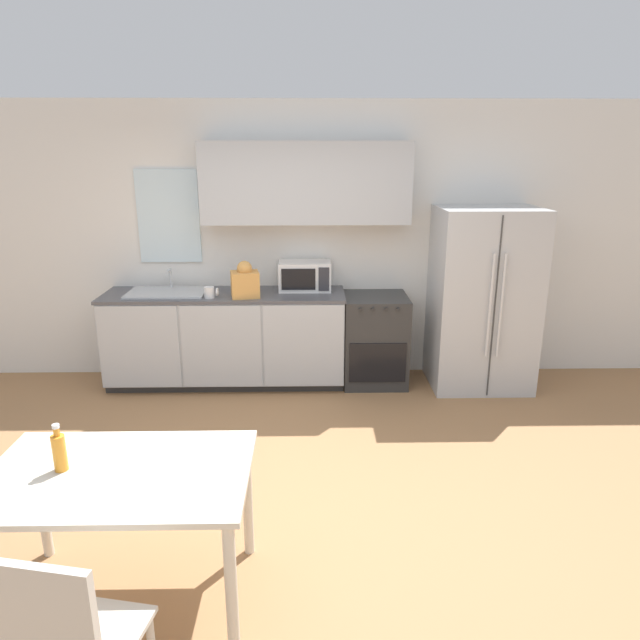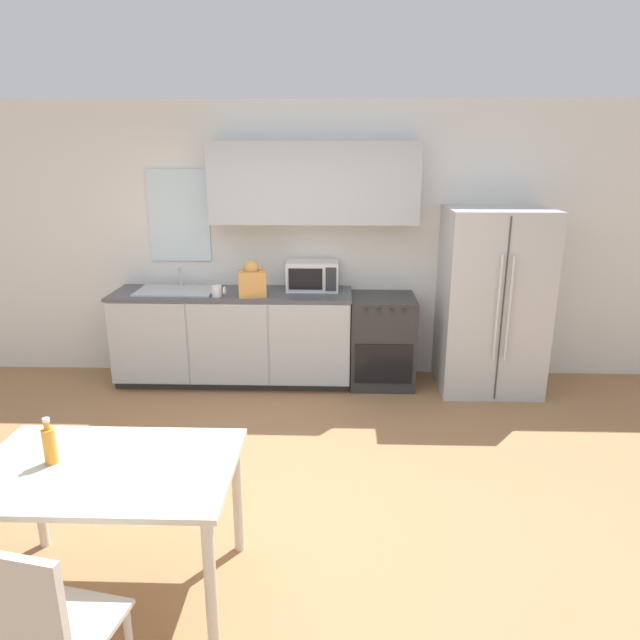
{
  "view_description": "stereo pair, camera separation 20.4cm",
  "coord_description": "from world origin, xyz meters",
  "px_view_note": "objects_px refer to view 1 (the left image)",
  "views": [
    {
      "loc": [
        0.27,
        -3.44,
        2.24
      ],
      "look_at": [
        0.35,
        0.55,
        1.05
      ],
      "focal_mm": 32.0,
      "sensor_mm": 36.0,
      "label": 1
    },
    {
      "loc": [
        0.47,
        -3.44,
        2.24
      ],
      "look_at": [
        0.35,
        0.55,
        1.05
      ],
      "focal_mm": 32.0,
      "sensor_mm": 36.0,
      "label": 2
    }
  ],
  "objects_px": {
    "oven_range": "(375,340)",
    "microwave": "(305,276)",
    "drink_bottle": "(59,451)",
    "coffee_mug": "(210,292)",
    "dining_table": "(119,489)",
    "refrigerator": "(483,299)"
  },
  "relations": [
    {
      "from": "refrigerator",
      "to": "dining_table",
      "type": "height_order",
      "value": "refrigerator"
    },
    {
      "from": "microwave",
      "to": "drink_bottle",
      "type": "bearing_deg",
      "value": -111.45
    },
    {
      "from": "microwave",
      "to": "coffee_mug",
      "type": "xyz_separation_m",
      "value": [
        -0.87,
        -0.3,
        -0.09
      ]
    },
    {
      "from": "oven_range",
      "to": "coffee_mug",
      "type": "distance_m",
      "value": 1.66
    },
    {
      "from": "coffee_mug",
      "to": "dining_table",
      "type": "height_order",
      "value": "coffee_mug"
    },
    {
      "from": "microwave",
      "to": "dining_table",
      "type": "distance_m",
      "value": 3.15
    },
    {
      "from": "oven_range",
      "to": "refrigerator",
      "type": "distance_m",
      "value": 1.11
    },
    {
      "from": "refrigerator",
      "to": "microwave",
      "type": "bearing_deg",
      "value": 174.04
    },
    {
      "from": "microwave",
      "to": "dining_table",
      "type": "relative_size",
      "value": 0.39
    },
    {
      "from": "microwave",
      "to": "coffee_mug",
      "type": "bearing_deg",
      "value": -161.07
    },
    {
      "from": "oven_range",
      "to": "dining_table",
      "type": "distance_m",
      "value": 3.29
    },
    {
      "from": "coffee_mug",
      "to": "dining_table",
      "type": "xyz_separation_m",
      "value": [
        -0.02,
        -2.69,
        -0.33
      ]
    },
    {
      "from": "refrigerator",
      "to": "drink_bottle",
      "type": "bearing_deg",
      "value": -135.81
    },
    {
      "from": "oven_range",
      "to": "microwave",
      "type": "relative_size",
      "value": 1.76
    },
    {
      "from": "refrigerator",
      "to": "coffee_mug",
      "type": "relative_size",
      "value": 13.21
    },
    {
      "from": "oven_range",
      "to": "dining_table",
      "type": "relative_size",
      "value": 0.69
    },
    {
      "from": "refrigerator",
      "to": "dining_table",
      "type": "xyz_separation_m",
      "value": [
        -2.6,
        -2.81,
        -0.22
      ]
    },
    {
      "from": "microwave",
      "to": "coffee_mug",
      "type": "height_order",
      "value": "microwave"
    },
    {
      "from": "dining_table",
      "to": "drink_bottle",
      "type": "xyz_separation_m",
      "value": [
        -0.27,
        0.02,
        0.2
      ]
    },
    {
      "from": "dining_table",
      "to": "microwave",
      "type": "bearing_deg",
      "value": 73.4
    },
    {
      "from": "microwave",
      "to": "drink_bottle",
      "type": "distance_m",
      "value": 3.2
    },
    {
      "from": "microwave",
      "to": "drink_bottle",
      "type": "relative_size",
      "value": 2.07
    }
  ]
}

